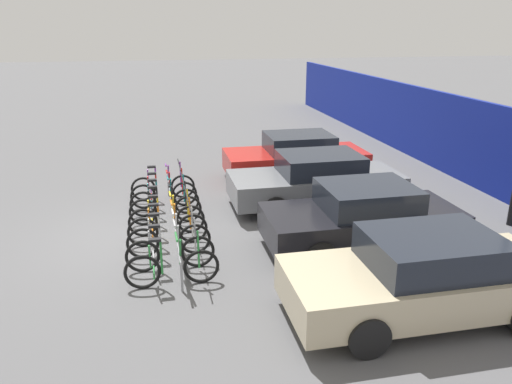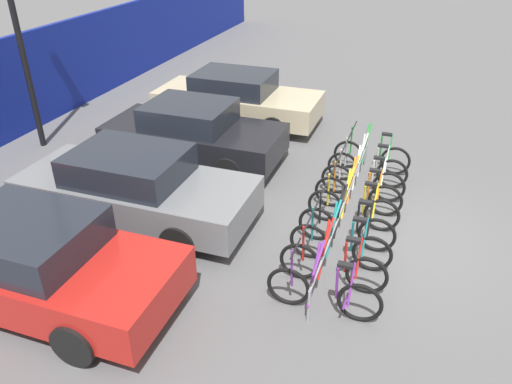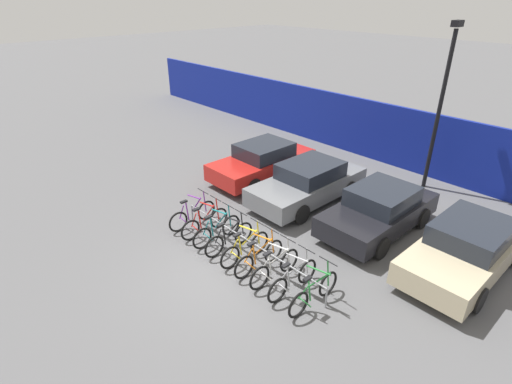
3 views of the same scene
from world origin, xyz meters
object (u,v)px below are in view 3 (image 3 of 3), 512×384
bicycle_white (275,267)px  car_black (379,210)px  bicycle_green (314,292)px  car_beige (467,247)px  car_grey (308,183)px  bicycle_yellow (245,248)px  bicycle_silver (293,279)px  lamp_post (441,101)px  car_red (263,161)px  bicycle_red (205,223)px  bicycle_orange (259,257)px  bicycle_black (229,238)px  bike_rack (248,242)px  bicycle_teal (217,230)px  bicycle_purple (193,215)px

bicycle_white → car_black: 4.02m
bicycle_green → car_beige: size_ratio=0.38×
car_grey → bicycle_yellow: bearing=-73.8°
bicycle_yellow → car_black: (1.57, 3.99, 0.31)m
bicycle_silver → lamp_post: lamp_post is taller
bicycle_green → car_red: size_ratio=0.40×
car_grey → bicycle_silver: bearing=-53.5°
bicycle_red → bicycle_white: bearing=-2.1°
bicycle_yellow → bicycle_white: (1.13, 0.00, 0.00)m
bicycle_orange → car_red: bearing=136.4°
bicycle_red → bicycle_black: same height
bike_rack → bicycle_white: (1.16, -0.15, -0.13)m
bicycle_red → bicycle_teal: size_ratio=1.00×
lamp_post → bicycle_red: bearing=-110.1°
bicycle_white → car_beige: (3.05, 3.92, 0.31)m
bicycle_purple → car_beige: bearing=32.5°
bicycle_yellow → bicycle_green: (2.39, 0.00, 0.00)m
bike_rack → bicycle_orange: 0.62m
car_red → car_black: size_ratio=1.05×
car_beige → lamp_post: 5.69m
bicycle_purple → bicycle_yellow: bearing=1.9°
car_beige → lamp_post: (-3.08, 4.05, 2.54)m
car_black → bicycle_green: bearing=-78.4°
bicycle_purple → car_beige: (6.64, 3.92, 0.31)m
car_beige → lamp_post: lamp_post is taller
bicycle_black → car_black: car_black is taller
bicycle_silver → bicycle_red: bearing=-178.1°
bicycle_teal → car_black: 4.88m
bike_rack → bicycle_silver: bearing=-4.8°
bicycle_green → bicycle_purple: bearing=-176.0°
bicycle_purple → car_black: 5.68m
bicycle_purple → car_red: size_ratio=0.40×
bicycle_red → bicycle_yellow: same height
bicycle_yellow → bicycle_red: bearing=179.1°
car_grey → car_beige: 5.30m
bicycle_green → car_beige: (1.78, 3.92, 0.31)m
bicycle_orange → lamp_post: 8.49m
bicycle_teal → bicycle_yellow: size_ratio=1.00×
bicycle_orange → car_red: car_red is taller
bicycle_black → car_grey: bearing=98.3°
bicycle_yellow → bicycle_silver: bearing=-0.9°
car_grey → lamp_post: size_ratio=0.76×
bicycle_red → bicycle_teal: bearing=-2.1°
bicycle_white → car_black: size_ratio=0.42×
car_black → lamp_post: (-0.48, 3.99, 2.54)m
bicycle_silver → car_red: size_ratio=0.40×
bicycle_orange → car_red: (-4.13, 4.05, 0.31)m
bike_rack → car_beige: (4.21, 3.77, 0.19)m
bicycle_purple → car_grey: (1.34, 3.87, 0.31)m
bicycle_silver → lamp_post: size_ratio=0.30×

